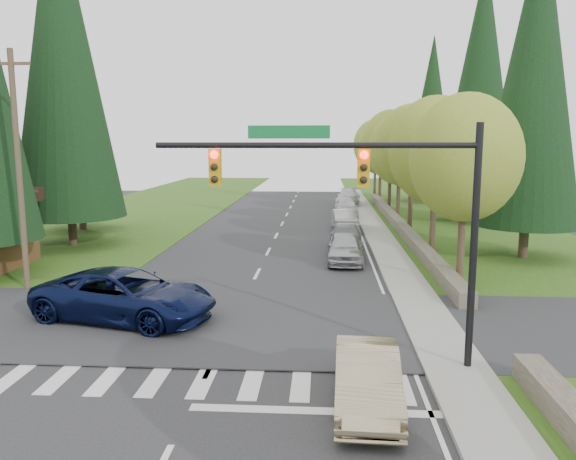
# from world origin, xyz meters

# --- Properties ---
(ground) EXTENTS (120.00, 120.00, 0.00)m
(ground) POSITION_xyz_m (0.00, 0.00, 0.00)
(ground) COLOR #28282B
(ground) RESTS_ON ground
(grass_east) EXTENTS (14.00, 110.00, 0.06)m
(grass_east) POSITION_xyz_m (13.00, 20.00, 0.03)
(grass_east) COLOR #314D14
(grass_east) RESTS_ON ground
(grass_west) EXTENTS (14.00, 110.00, 0.06)m
(grass_west) POSITION_xyz_m (-13.00, 20.00, 0.03)
(grass_west) COLOR #314D14
(grass_west) RESTS_ON ground
(cross_street) EXTENTS (120.00, 8.00, 0.10)m
(cross_street) POSITION_xyz_m (0.00, 8.00, 0.00)
(cross_street) COLOR #28282B
(cross_street) RESTS_ON ground
(sidewalk_east) EXTENTS (1.80, 80.00, 0.13)m
(sidewalk_east) POSITION_xyz_m (6.90, 22.00, 0.07)
(sidewalk_east) COLOR gray
(sidewalk_east) RESTS_ON ground
(curb_east) EXTENTS (0.20, 80.00, 0.13)m
(curb_east) POSITION_xyz_m (6.05, 22.00, 0.07)
(curb_east) COLOR gray
(curb_east) RESTS_ON ground
(stone_wall_north) EXTENTS (0.70, 40.00, 0.70)m
(stone_wall_north) POSITION_xyz_m (8.60, 30.00, 0.35)
(stone_wall_north) COLOR #4C4438
(stone_wall_north) RESTS_ON ground
(traffic_signal) EXTENTS (8.70, 0.37, 6.80)m
(traffic_signal) POSITION_xyz_m (4.37, 4.50, 4.98)
(traffic_signal) COLOR black
(traffic_signal) RESTS_ON ground
(utility_pole) EXTENTS (1.60, 0.24, 10.00)m
(utility_pole) POSITION_xyz_m (-9.50, 12.00, 5.14)
(utility_pole) COLOR #473828
(utility_pole) RESTS_ON ground
(decid_tree_0) EXTENTS (4.80, 4.80, 8.37)m
(decid_tree_0) POSITION_xyz_m (9.20, 14.00, 5.60)
(decid_tree_0) COLOR #38281C
(decid_tree_0) RESTS_ON ground
(decid_tree_1) EXTENTS (5.20, 5.20, 8.80)m
(decid_tree_1) POSITION_xyz_m (9.30, 21.00, 5.80)
(decid_tree_1) COLOR #38281C
(decid_tree_1) RESTS_ON ground
(decid_tree_2) EXTENTS (5.00, 5.00, 8.82)m
(decid_tree_2) POSITION_xyz_m (9.10, 28.00, 5.93)
(decid_tree_2) COLOR #38281C
(decid_tree_2) RESTS_ON ground
(decid_tree_3) EXTENTS (5.00, 5.00, 8.55)m
(decid_tree_3) POSITION_xyz_m (9.20, 35.00, 5.66)
(decid_tree_3) COLOR #38281C
(decid_tree_3) RESTS_ON ground
(decid_tree_4) EXTENTS (5.40, 5.40, 9.18)m
(decid_tree_4) POSITION_xyz_m (9.30, 42.00, 6.06)
(decid_tree_4) COLOR #38281C
(decid_tree_4) RESTS_ON ground
(decid_tree_5) EXTENTS (4.80, 4.80, 8.30)m
(decid_tree_5) POSITION_xyz_m (9.10, 49.00, 5.53)
(decid_tree_5) COLOR #38281C
(decid_tree_5) RESTS_ON ground
(decid_tree_6) EXTENTS (5.20, 5.20, 8.86)m
(decid_tree_6) POSITION_xyz_m (9.20, 56.00, 5.86)
(decid_tree_6) COLOR #38281C
(decid_tree_6) RESTS_ON ground
(conifer_w_c) EXTENTS (6.46, 6.46, 20.80)m
(conifer_w_c) POSITION_xyz_m (-12.00, 22.00, 11.29)
(conifer_w_c) COLOR #38281C
(conifer_w_c) RESTS_ON ground
(conifer_w_e) EXTENTS (5.78, 5.78, 18.80)m
(conifer_w_e) POSITION_xyz_m (-14.00, 28.00, 10.29)
(conifer_w_e) COLOR #38281C
(conifer_w_e) RESTS_ON ground
(conifer_e_a) EXTENTS (5.44, 5.44, 17.80)m
(conifer_e_a) POSITION_xyz_m (14.00, 20.00, 9.79)
(conifer_e_a) COLOR #38281C
(conifer_e_a) RESTS_ON ground
(conifer_e_b) EXTENTS (6.12, 6.12, 19.80)m
(conifer_e_b) POSITION_xyz_m (15.00, 34.00, 10.79)
(conifer_e_b) COLOR #38281C
(conifer_e_b) RESTS_ON ground
(conifer_e_c) EXTENTS (5.10, 5.10, 16.80)m
(conifer_e_c) POSITION_xyz_m (14.00, 48.00, 9.29)
(conifer_e_c) COLOR #38281C
(conifer_e_c) RESTS_ON ground
(sedan_champagne) EXTENTS (1.65, 4.36, 1.42)m
(sedan_champagne) POSITION_xyz_m (4.23, 2.13, 0.71)
(sedan_champagne) COLOR tan
(sedan_champagne) RESTS_ON ground
(suv_navy) EXTENTS (7.04, 4.52, 1.81)m
(suv_navy) POSITION_xyz_m (-3.84, 8.23, 0.90)
(suv_navy) COLOR #0A1235
(suv_navy) RESTS_ON ground
(parked_car_a) EXTENTS (1.98, 4.60, 1.55)m
(parked_car_a) POSITION_xyz_m (4.33, 18.33, 0.77)
(parked_car_a) COLOR #A7A8AC
(parked_car_a) RESTS_ON ground
(parked_car_b) EXTENTS (2.07, 4.79, 1.37)m
(parked_car_b) POSITION_xyz_m (4.51, 22.00, 0.69)
(parked_car_b) COLOR slate
(parked_car_b) RESTS_ON ground
(parked_car_c) EXTENTS (1.90, 4.53, 1.45)m
(parked_car_c) POSITION_xyz_m (4.67, 29.00, 0.73)
(parked_car_c) COLOR #B8B7BD
(parked_car_c) RESTS_ON ground
(parked_car_d) EXTENTS (2.01, 4.71, 1.59)m
(parked_car_d) POSITION_xyz_m (5.06, 36.00, 0.79)
(parked_car_d) COLOR silver
(parked_car_d) RESTS_ON ground
(parked_car_e) EXTENTS (2.71, 5.63, 1.58)m
(parked_car_e) POSITION_xyz_m (5.60, 44.82, 0.79)
(parked_car_e) COLOR silver
(parked_car_e) RESTS_ON ground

